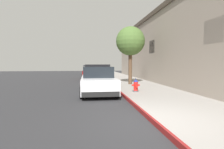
% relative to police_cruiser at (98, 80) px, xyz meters
% --- Properties ---
extents(ground_plane, '(34.45, 60.00, 0.20)m').
position_rel_police_cruiser_xyz_m(ground_plane, '(-2.88, 4.09, -0.84)').
color(ground_plane, '#2B2B2D').
extents(sidewalk_pavement, '(3.65, 60.00, 0.15)m').
position_rel_police_cruiser_xyz_m(sidewalk_pavement, '(3.12, 4.09, -0.67)').
color(sidewalk_pavement, gray).
rests_on(sidewalk_pavement, ground).
extents(curb_painted_edge, '(0.08, 60.00, 0.15)m').
position_rel_police_cruiser_xyz_m(curb_painted_edge, '(1.26, 4.09, -0.67)').
color(curb_painted_edge, maroon).
rests_on(curb_painted_edge, ground).
extents(storefront_building, '(7.82, 28.09, 6.13)m').
position_rel_police_cruiser_xyz_m(storefront_building, '(8.73, 4.60, 2.33)').
color(storefront_building, gray).
rests_on(storefront_building, ground).
extents(police_cruiser, '(1.94, 4.84, 1.68)m').
position_rel_police_cruiser_xyz_m(police_cruiser, '(0.00, 0.00, 0.00)').
color(police_cruiser, white).
rests_on(police_cruiser, ground).
extents(parked_car_silver_ahead, '(1.94, 4.84, 1.56)m').
position_rel_police_cruiser_xyz_m(parked_car_silver_ahead, '(-0.18, 10.32, -0.00)').
color(parked_car_silver_ahead, maroon).
rests_on(parked_car_silver_ahead, ground).
extents(parked_car_dark_far, '(1.94, 4.84, 1.56)m').
position_rel_police_cruiser_xyz_m(parked_car_dark_far, '(0.08, 21.15, -0.00)').
color(parked_car_dark_far, black).
rests_on(parked_car_dark_far, ground).
extents(fire_hydrant, '(0.44, 0.40, 0.76)m').
position_rel_police_cruiser_xyz_m(fire_hydrant, '(2.10, -0.75, -0.24)').
color(fire_hydrant, '#4C4C51').
rests_on(fire_hydrant, sidewalk_pavement).
extents(street_tree, '(2.21, 2.21, 4.41)m').
position_rel_police_cruiser_xyz_m(street_tree, '(2.70, 3.12, 2.68)').
color(street_tree, brown).
rests_on(street_tree, sidewalk_pavement).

